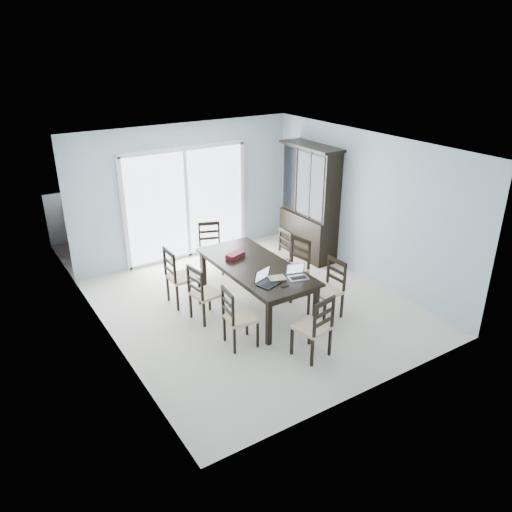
# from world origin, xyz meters

# --- Properties ---
(floor) EXTENTS (5.00, 5.00, 0.00)m
(floor) POSITION_xyz_m (0.00, 0.00, 0.00)
(floor) COLOR beige
(floor) RESTS_ON ground
(ceiling) EXTENTS (5.00, 5.00, 0.00)m
(ceiling) POSITION_xyz_m (0.00, 0.00, 2.60)
(ceiling) COLOR white
(ceiling) RESTS_ON back_wall
(back_wall) EXTENTS (4.50, 0.02, 2.60)m
(back_wall) POSITION_xyz_m (0.00, 2.50, 1.30)
(back_wall) COLOR #A6BAC6
(back_wall) RESTS_ON floor
(wall_left) EXTENTS (0.02, 5.00, 2.60)m
(wall_left) POSITION_xyz_m (-2.25, 0.00, 1.30)
(wall_left) COLOR #A6BAC6
(wall_left) RESTS_ON floor
(wall_right) EXTENTS (0.02, 5.00, 2.60)m
(wall_right) POSITION_xyz_m (2.25, 0.00, 1.30)
(wall_right) COLOR #A6BAC6
(wall_right) RESTS_ON floor
(balcony) EXTENTS (4.50, 2.00, 0.10)m
(balcony) POSITION_xyz_m (0.00, 3.50, -0.05)
(balcony) COLOR gray
(balcony) RESTS_ON ground
(railing) EXTENTS (4.50, 0.06, 1.10)m
(railing) POSITION_xyz_m (0.00, 4.50, 0.55)
(railing) COLOR #99999E
(railing) RESTS_ON balcony
(dining_table) EXTENTS (1.00, 2.20, 0.75)m
(dining_table) POSITION_xyz_m (0.00, 0.00, 0.67)
(dining_table) COLOR black
(dining_table) RESTS_ON floor
(china_hutch) EXTENTS (0.50, 1.38, 2.20)m
(china_hutch) POSITION_xyz_m (2.02, 1.25, 1.07)
(china_hutch) COLOR black
(china_hutch) RESTS_ON floor
(sliding_door) EXTENTS (2.52, 0.05, 2.18)m
(sliding_door) POSITION_xyz_m (0.00, 2.48, 1.09)
(sliding_door) COLOR silver
(sliding_door) RESTS_ON floor
(chair_left_near) EXTENTS (0.44, 0.43, 1.04)m
(chair_left_near) POSITION_xyz_m (-0.84, -0.77, 0.55)
(chair_left_near) COLOR black
(chair_left_near) RESTS_ON floor
(chair_left_mid) EXTENTS (0.46, 0.45, 1.06)m
(chair_left_mid) POSITION_xyz_m (-0.92, 0.10, 0.56)
(chair_left_mid) COLOR black
(chair_left_mid) RESTS_ON floor
(chair_left_far) EXTENTS (0.44, 0.43, 1.14)m
(chair_left_far) POSITION_xyz_m (-1.01, 0.77, 0.60)
(chair_left_far) COLOR black
(chair_left_far) RESTS_ON floor
(chair_right_near) EXTENTS (0.43, 0.42, 1.07)m
(chair_right_near) POSITION_xyz_m (0.85, -0.82, 0.56)
(chair_right_near) COLOR black
(chair_right_near) RESTS_ON floor
(chair_right_mid) EXTENTS (0.50, 0.49, 1.14)m
(chair_right_mid) POSITION_xyz_m (0.81, 0.04, 0.60)
(chair_right_mid) COLOR black
(chair_right_mid) RESTS_ON floor
(chair_right_far) EXTENTS (0.42, 0.40, 1.04)m
(chair_right_far) POSITION_xyz_m (0.96, 0.70, 0.55)
(chair_right_far) COLOR black
(chair_right_far) RESTS_ON floor
(chair_end_near) EXTENTS (0.47, 0.48, 1.08)m
(chair_end_near) POSITION_xyz_m (-0.06, -1.61, 0.57)
(chair_end_near) COLOR black
(chair_end_near) RESTS_ON floor
(chair_end_far) EXTENTS (0.51, 0.52, 1.06)m
(chair_end_far) POSITION_xyz_m (0.05, 1.64, 0.56)
(chair_end_far) COLOR black
(chair_end_far) RESTS_ON floor
(laptop_dark) EXTENTS (0.38, 0.31, 0.22)m
(laptop_dark) POSITION_xyz_m (-0.19, -0.67, 0.80)
(laptop_dark) COLOR black
(laptop_dark) RESTS_ON dining_table
(laptop_silver) EXTENTS (0.33, 0.27, 0.20)m
(laptop_silver) POSITION_xyz_m (0.27, -0.74, 0.80)
(laptop_silver) COLOR #B1B1B3
(laptop_silver) RESTS_ON dining_table
(book_stack) EXTENTS (0.28, 0.24, 0.04)m
(book_stack) POSITION_xyz_m (-0.03, -0.61, 0.77)
(book_stack) COLOR maroon
(book_stack) RESTS_ON dining_table
(cell_phone) EXTENTS (0.12, 0.06, 0.01)m
(cell_phone) POSITION_xyz_m (-0.04, -0.84, 0.76)
(cell_phone) COLOR black
(cell_phone) RESTS_ON dining_table
(game_box) EXTENTS (0.35, 0.25, 0.08)m
(game_box) POSITION_xyz_m (-0.13, 0.42, 0.79)
(game_box) COLOR #4D0F13
(game_box) RESTS_ON dining_table
(hot_tub) EXTENTS (1.92, 1.72, 0.97)m
(hot_tub) POSITION_xyz_m (-0.71, 3.65, 0.49)
(hot_tub) COLOR maroon
(hot_tub) RESTS_ON balcony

